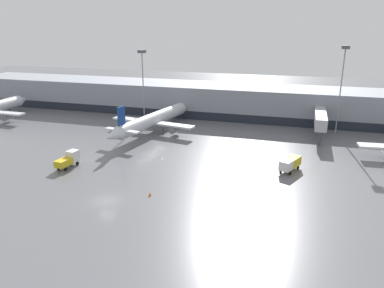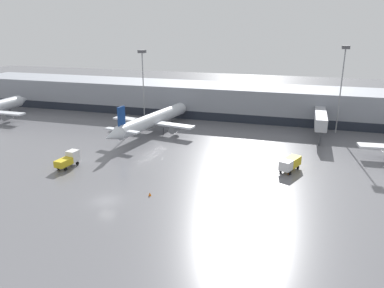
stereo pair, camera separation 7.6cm
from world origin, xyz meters
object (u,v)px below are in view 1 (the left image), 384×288
parked_jet_0 (152,120)px  service_truck_0 (68,159)px  apron_light_mast_2 (343,66)px  traffic_cone_1 (150,194)px  service_truck_2 (290,163)px  traffic_cone_0 (289,172)px  apron_light_mast_1 (142,66)px

parked_jet_0 → service_truck_0: parked_jet_0 is taller
apron_light_mast_2 → traffic_cone_1: bearing=-122.9°
service_truck_2 → traffic_cone_0: size_ratio=7.98×
traffic_cone_0 → parked_jet_0: bearing=151.5°
traffic_cone_1 → traffic_cone_0: bearing=36.8°
service_truck_2 → apron_light_mast_2: (9.93, 30.29, 15.05)m
service_truck_0 → service_truck_2: service_truck_0 is taller
apron_light_mast_1 → apron_light_mast_2: (51.31, 3.37, 1.19)m
parked_jet_0 → service_truck_0: size_ratio=6.82×
traffic_cone_1 → service_truck_0: bearing=159.8°
service_truck_2 → traffic_cone_1: bearing=-27.8°
service_truck_2 → service_truck_0: bearing=-53.7°
parked_jet_0 → service_truck_2: bearing=-106.1°
service_truck_0 → apron_light_mast_1: size_ratio=0.28×
parked_jet_0 → apron_light_mast_2: (44.80, 13.14, 13.43)m
service_truck_0 → service_truck_2: (41.05, 10.18, 0.01)m
apron_light_mast_1 → apron_light_mast_2: size_ratio=0.92×
parked_jet_0 → apron_light_mast_1: (-6.52, 9.77, 12.24)m
service_truck_2 → apron_light_mast_1: size_ratio=0.30×
parked_jet_0 → traffic_cone_1: (13.85, -34.70, -2.88)m
parked_jet_0 → apron_light_mast_1: apron_light_mast_1 is taller
service_truck_2 → apron_light_mast_1: (-41.38, 26.92, 13.86)m
traffic_cone_0 → service_truck_2: bearing=90.6°
apron_light_mast_1 → service_truck_2: bearing=-33.0°
apron_light_mast_1 → service_truck_0: bearing=-89.5°
traffic_cone_1 → apron_light_mast_2: size_ratio=0.03×
service_truck_2 → traffic_cone_0: service_truck_2 is taller
service_truck_2 → parked_jet_0: bearing=-93.8°
traffic_cone_0 → apron_light_mast_2: apron_light_mast_2 is taller
service_truck_2 → traffic_cone_1: size_ratio=10.59×
parked_jet_0 → traffic_cone_0: (34.89, -18.95, -2.79)m
service_truck_0 → apron_light_mast_2: 66.81m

